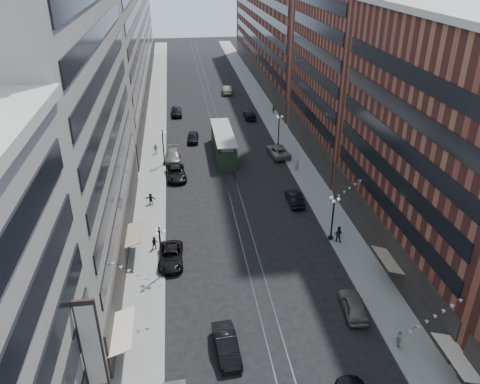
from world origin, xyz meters
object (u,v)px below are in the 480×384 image
car_12 (250,115)px  car_13 (193,137)px  car_7 (176,173)px  lamppost_se_far (333,216)px  car_2 (171,256)px  pedestrian_2 (155,243)px  car_10 (295,198)px  lamppost_sw_mid (163,146)px  lamppost_se_mid (279,129)px  car_14 (227,90)px  pedestrian_7 (338,234)px  streetcar (223,144)px  pedestrian_6 (156,149)px  car_8 (173,155)px  car_11 (278,151)px  car_4 (353,305)px  pedestrian_8 (297,165)px  car_9 (176,111)px  pedestrian_4 (399,339)px  pedestrian_5 (151,199)px  car_5 (226,345)px  lamppost_sw_far (161,250)px  pedestrian_9 (274,110)px

car_12 → car_13: 15.66m
car_7 → car_13: bearing=73.4°
lamppost_se_far → car_2: lamppost_se_far is taller
pedestrian_2 → car_10: bearing=10.9°
lamppost_sw_mid → lamppost_se_mid: 19.07m
car_14 → pedestrian_7: pedestrian_7 is taller
streetcar → pedestrian_6: streetcar is taller
car_8 → car_14: size_ratio=1.03×
car_11 → pedestrian_6: 19.24m
car_4 → pedestrian_8: 29.77m
pedestrian_2 → pedestrian_6: (-0.51, 26.87, 0.05)m
car_9 → car_14: bearing=49.6°
pedestrian_8 → lamppost_se_far: bearing=81.7°
pedestrian_4 → lamppost_se_far: bearing=18.9°
pedestrian_5 → lamppost_se_far: bearing=-12.8°
lamppost_se_mid → car_8: size_ratio=1.00×
car_9 → car_12: bearing=-16.0°
pedestrian_4 → car_9: (-16.76, 62.79, -0.14)m
car_12 → lamppost_se_mid: bearing=100.7°
car_5 → car_10: size_ratio=1.06×
pedestrian_7 → car_10: bearing=-45.7°
lamppost_sw_far → car_14: lamppost_sw_far is taller
car_7 → car_11: car_11 is taller
lamppost_se_far → car_5: bearing=-132.1°
car_4 → car_2: bearing=-25.5°
streetcar → pedestrian_8: 12.65m
streetcar → car_14: (4.50, 34.93, -0.84)m
pedestrian_4 → pedestrian_7: size_ratio=0.88×
car_8 → pedestrian_8: (17.73, -6.65, 0.30)m
car_5 → lamppost_sw_mid: bearing=93.4°
lamppost_sw_far → streetcar: lamppost_sw_far is taller
lamppost_sw_far → car_2: size_ratio=1.03×
car_9 → pedestrian_8: pedestrian_8 is taller
pedestrian_9 → lamppost_se_mid: bearing=-110.8°
pedestrian_6 → pedestrian_8: 22.47m
car_9 → car_12: size_ratio=0.98×
pedestrian_2 → car_11: size_ratio=0.26×
lamppost_se_mid → pedestrian_5: size_ratio=3.68×
streetcar → pedestrian_6: 10.70m
lamppost_sw_mid → car_8: 3.18m
car_10 → car_12: size_ratio=0.92×
car_8 → pedestrian_9: (19.76, 20.03, 0.11)m
lamppost_sw_far → car_7: bearing=85.8°
car_13 → pedestrian_9: size_ratio=2.94×
lamppost_se_far → car_11: size_ratio=0.94×
car_8 → car_10: car_8 is taller
car_5 → car_10: (11.34, 23.54, -0.05)m
streetcar → car_11: bearing=-11.7°
car_4 → streetcar: bearing=-72.7°
lamppost_sw_far → car_13: (4.70, 36.28, -2.34)m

